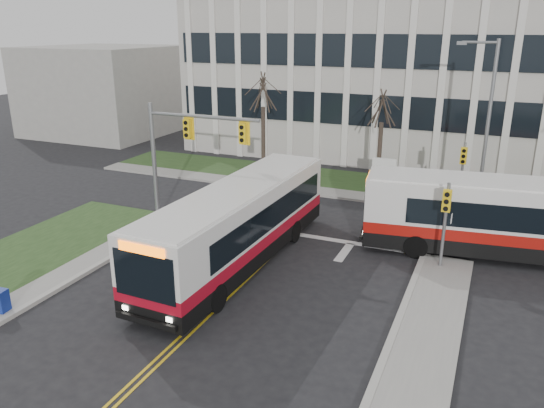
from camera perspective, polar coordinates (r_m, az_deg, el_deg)
The scene contains 15 objects.
ground at distance 19.76m, azimuth -6.55°, elevation -11.36°, with size 120.00×120.00×0.00m, color black.
sidewalk_cross at distance 31.70m, azimuth 15.36°, elevation 0.03°, with size 44.00×1.60×0.14m, color #9E9B93.
building_lawn at distance 34.36m, azimuth 16.06°, elevation 1.38°, with size 44.00×5.00×0.12m, color #27421C.
office_building at distance 45.04m, azimuth 18.94°, elevation 12.82°, with size 40.00×16.00×12.00m, color #BBB5AD.
building_annex at distance 53.85m, azimuth -17.43°, elevation 11.63°, with size 12.00×12.00×8.00m, color #9E9B93.
mast_arm_signal at distance 26.77m, azimuth -9.81°, elevation 6.35°, with size 6.11×0.38×6.20m.
signal_pole_near at distance 22.89m, azimuth 18.16°, elevation -1.01°, with size 0.34×0.39×3.80m.
signal_pole_far at distance 31.04m, azimuth 19.81°, elevation 3.88°, with size 0.34×0.39×3.80m.
streetlight at distance 31.28m, azimuth 21.99°, elevation 8.79°, with size 2.15×0.25×9.20m.
directory_sign at distance 33.95m, azimuth 11.94°, elevation 3.46°, with size 1.50×0.12×2.00m.
tree_left at distance 36.15m, azimuth -0.97°, elevation 11.80°, with size 1.80×1.80×7.70m.
tree_mid at distance 33.97m, azimuth 11.78°, elevation 9.90°, with size 1.80×1.80×6.82m.
bus_main at distance 22.72m, azimuth -3.63°, elevation -2.41°, with size 2.75×12.68×3.38m, color silver, non-canonical shape.
bus_cross at distance 25.58m, azimuth 24.54°, elevation -1.65°, with size 2.77×12.77×3.41m, color silver, non-canonical shape.
newspaper_box_blue at distance 21.53m, azimuth -27.18°, elevation -9.38°, with size 0.50×0.45×0.95m, color navy.
Camera 1 is at (8.75, -14.72, 9.86)m, focal length 35.00 mm.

